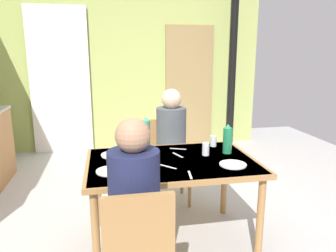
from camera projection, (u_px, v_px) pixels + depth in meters
name	position (u px, v px, depth m)	size (l,w,h in m)	color
ground_plane	(147.00, 231.00, 2.88)	(7.10, 7.10, 0.00)	#B5B2B3
wall_back	(124.00, 66.00, 5.19)	(4.52, 0.10, 2.69)	#9FAD5B
door_wooden	(189.00, 87.00, 5.39)	(0.80, 0.05, 2.00)	olive
stove_pipe_column	(232.00, 66.00, 5.18)	(0.12, 0.12, 2.69)	black
curtain_panel	(60.00, 81.00, 4.96)	(0.90, 0.03, 2.26)	white
dining_table	(172.00, 169.00, 2.60)	(1.35, 0.90, 0.72)	#A27441
chair_near_diner	(137.00, 248.00, 1.80)	(0.40, 0.40, 0.87)	#A27441
chair_far_diner	(169.00, 155.00, 3.43)	(0.40, 0.40, 0.87)	#A27441
person_near_diner	(134.00, 191.00, 1.87)	(0.30, 0.37, 0.77)	#262650
person_far_diner	(172.00, 132.00, 3.23)	(0.30, 0.37, 0.77)	#554B4D
water_bottle_green_near	(228.00, 140.00, 2.74)	(0.08, 0.08, 0.26)	#1E774A
water_bottle_green_far	(146.00, 134.00, 2.86)	(0.07, 0.07, 0.30)	#3A8A68
serving_bowl_center	(146.00, 155.00, 2.62)	(0.17, 0.17, 0.06)	silver
dinner_plate_near_left	(233.00, 164.00, 2.47)	(0.21, 0.21, 0.01)	white
dinner_plate_near_right	(115.00, 155.00, 2.70)	(0.23, 0.23, 0.01)	white
dinner_plate_far_center	(110.00, 171.00, 2.33)	(0.21, 0.21, 0.01)	white
drinking_glass_by_near_diner	(213.00, 141.00, 2.96)	(0.06, 0.06, 0.10)	silver
drinking_glass_by_far_diner	(206.00, 149.00, 2.70)	(0.06, 0.06, 0.11)	silver
cutlery_knife_near	(178.00, 155.00, 2.71)	(0.15, 0.02, 0.00)	silver
cutlery_fork_near	(168.00, 167.00, 2.43)	(0.15, 0.02, 0.00)	silver
cutlery_knife_far	(190.00, 175.00, 2.27)	(0.15, 0.02, 0.00)	silver
cutlery_fork_far	(178.00, 149.00, 2.88)	(0.15, 0.02, 0.00)	silver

